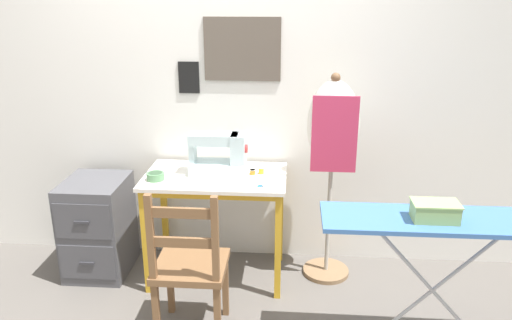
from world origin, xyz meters
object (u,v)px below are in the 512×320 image
(filing_cabinet, at_px, (98,226))
(thread_spool_mid_table, at_px, (261,171))
(fabric_bowl, at_px, (155,176))
(wooden_chair, at_px, (190,267))
(ironing_board, at_px, (441,226))
(thread_spool_near_machine, at_px, (252,172))
(storage_box, at_px, (435,211))
(sewing_machine, at_px, (221,155))
(scissors, at_px, (264,187))
(dress_form, at_px, (333,136))

(filing_cabinet, bearing_deg, thread_spool_mid_table, 1.72)
(fabric_bowl, relative_size, wooden_chair, 0.12)
(filing_cabinet, height_order, ironing_board, ironing_board)
(thread_spool_near_machine, height_order, storage_box, storage_box)
(sewing_machine, bearing_deg, scissors, -37.22)
(storage_box, bearing_deg, thread_spool_mid_table, 139.88)
(thread_spool_near_machine, distance_m, ironing_board, 1.25)
(fabric_bowl, xyz_separation_m, wooden_chair, (0.31, -0.52, -0.34))
(dress_form, bearing_deg, sewing_machine, -176.38)
(dress_form, distance_m, ironing_board, 0.96)
(thread_spool_near_machine, distance_m, storage_box, 1.23)
(fabric_bowl, bearing_deg, storage_box, -21.10)
(wooden_chair, xyz_separation_m, filing_cabinet, (-0.78, 0.64, -0.10))
(sewing_machine, bearing_deg, ironing_board, -30.94)
(thread_spool_near_machine, height_order, ironing_board, ironing_board)
(wooden_chair, bearing_deg, fabric_bowl, 121.12)
(thread_spool_near_machine, height_order, wooden_chair, wooden_chair)
(scissors, bearing_deg, fabric_bowl, 173.47)
(scissors, bearing_deg, filing_cabinet, 170.04)
(ironing_board, bearing_deg, sewing_machine, 149.06)
(scissors, distance_m, wooden_chair, 0.67)
(sewing_machine, xyz_separation_m, thread_spool_near_machine, (0.21, -0.01, -0.11))
(dress_form, bearing_deg, thread_spool_mid_table, -175.78)
(scissors, bearing_deg, sewing_machine, 142.78)
(ironing_board, bearing_deg, fabric_bowl, 160.18)
(storage_box, bearing_deg, scissors, 148.92)
(thread_spool_mid_table, distance_m, ironing_board, 1.21)
(wooden_chair, bearing_deg, storage_box, -4.11)
(ironing_board, bearing_deg, wooden_chair, 177.08)
(sewing_machine, height_order, storage_box, sewing_machine)
(dress_form, distance_m, storage_box, 0.93)
(fabric_bowl, relative_size, scissors, 0.84)
(dress_form, relative_size, storage_box, 6.15)
(dress_form, bearing_deg, filing_cabinet, -177.56)
(dress_form, bearing_deg, ironing_board, -57.36)
(scissors, bearing_deg, wooden_chair, -131.54)
(ironing_board, relative_size, storage_box, 5.21)
(ironing_board, xyz_separation_m, storage_box, (-0.05, -0.02, 0.09))
(filing_cabinet, bearing_deg, wooden_chair, -39.44)
(thread_spool_mid_table, bearing_deg, sewing_machine, -177.42)
(fabric_bowl, height_order, thread_spool_mid_table, fabric_bowl)
(scissors, xyz_separation_m, dress_form, (0.42, 0.27, 0.26))
(fabric_bowl, distance_m, filing_cabinet, 0.65)
(ironing_board, bearing_deg, dress_form, 122.64)
(thread_spool_mid_table, bearing_deg, thread_spool_near_machine, -161.06)
(sewing_machine, xyz_separation_m, filing_cabinet, (-0.87, -0.02, -0.54))
(ironing_board, bearing_deg, thread_spool_mid_table, 142.12)
(thread_spool_mid_table, bearing_deg, scissors, -81.82)
(wooden_chair, distance_m, filing_cabinet, 1.02)
(ironing_board, bearing_deg, thread_spool_near_machine, 144.41)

